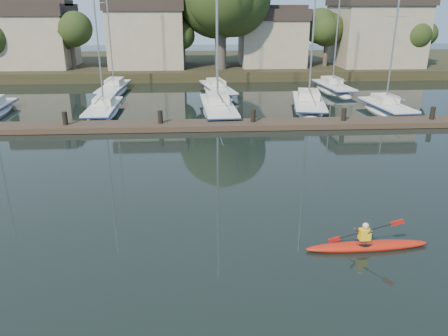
{
  "coord_description": "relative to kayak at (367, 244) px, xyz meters",
  "views": [
    {
      "loc": [
        -0.57,
        -13.55,
        7.45
      ],
      "look_at": [
        0.45,
        3.25,
        1.2
      ],
      "focal_mm": 35.0,
      "sensor_mm": 36.0,
      "label": 1
    }
  ],
  "objects": [
    {
      "name": "sailboat_4",
      "position": [
        8.72,
        19.26,
        -0.35
      ],
      "size": [
        2.75,
        7.13,
        11.83
      ],
      "rotation": [
        0.0,
        0.0,
        0.1
      ],
      "color": "silver",
      "rests_on": "ground"
    },
    {
      "name": "sailboat_6",
      "position": [
        -3.59,
        27.85,
        -0.33
      ],
      "size": [
        3.67,
        9.41,
        14.64
      ],
      "rotation": [
        0.0,
        0.0,
        0.19
      ],
      "color": "silver",
      "rests_on": "ground"
    },
    {
      "name": "sailboat_7",
      "position": [
        7.27,
        28.05,
        -0.35
      ],
      "size": [
        2.77,
        8.01,
        12.67
      ],
      "rotation": [
        0.0,
        0.0,
        0.09
      ],
      "color": "silver",
      "rests_on": "ground"
    },
    {
      "name": "dock",
      "position": [
        -4.84,
        15.38,
        0.04
      ],
      "size": [
        34.0,
        2.0,
        1.8
      ],
      "color": "#483529",
      "rests_on": "ground"
    },
    {
      "name": "sailboat_2",
      "position": [
        -3.92,
        19.71,
        -0.36
      ],
      "size": [
        2.82,
        9.95,
        16.3
      ],
      "rotation": [
        0.0,
        0.0,
        0.05
      ],
      "color": "silver",
      "rests_on": "ground"
    },
    {
      "name": "sailboat_5",
      "position": [
        -13.15,
        28.69,
        -0.34
      ],
      "size": [
        2.39,
        8.72,
        14.31
      ],
      "rotation": [
        0.0,
        0.0,
        -0.04
      ],
      "color": "silver",
      "rests_on": "ground"
    },
    {
      "name": "shore",
      "position": [
        -3.23,
        41.67,
        3.07
      ],
      "size": [
        90.0,
        25.25,
        12.75
      ],
      "color": "#242C16",
      "rests_on": "ground"
    },
    {
      "name": "sailboat_3",
      "position": [
        3.12,
        20.64,
        -0.37
      ],
      "size": [
        3.81,
        9.08,
        14.21
      ],
      "rotation": [
        0.0,
        0.0,
        -0.18
      ],
      "color": "silver",
      "rests_on": "ground"
    },
    {
      "name": "ground",
      "position": [
        -4.84,
        1.38,
        -0.16
      ],
      "size": [
        160.0,
        160.0,
        0.0
      ],
      "primitive_type": "plane",
      "color": "black",
      "rests_on": "ground"
    },
    {
      "name": "sailboat_1",
      "position": [
        -12.39,
        20.08,
        -0.34
      ],
      "size": [
        2.1,
        8.14,
        13.28
      ],
      "rotation": [
        0.0,
        0.0,
        0.01
      ],
      "color": "silver",
      "rests_on": "ground"
    },
    {
      "name": "kayak",
      "position": [
        0.0,
        0.0,
        0.0
      ],
      "size": [
        4.15,
        0.79,
        1.32
      ],
      "rotation": [
        0.0,
        0.0,
        0.04
      ],
      "color": "#B6310E",
      "rests_on": "ground"
    }
  ]
}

